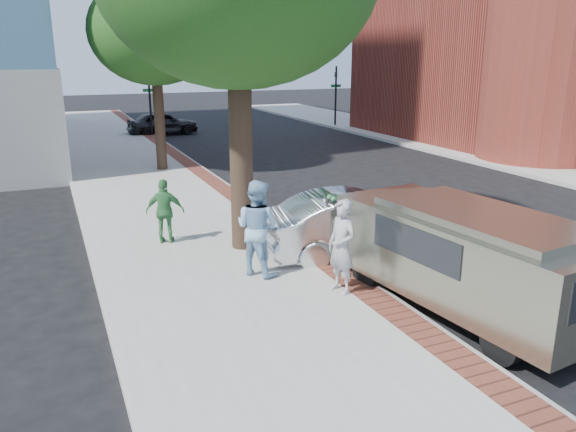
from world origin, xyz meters
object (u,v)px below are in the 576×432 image
parking_meter (331,215)px  person_officer (257,228)px  sedan_silver (361,224)px  person_gray (342,247)px  person_green (165,211)px  bg_car (163,123)px  van (457,252)px

parking_meter → person_officer: 1.69m
parking_meter → sedan_silver: parking_meter is taller
sedan_silver → person_gray: bearing=147.7°
person_gray → person_green: 4.89m
person_gray → person_officer: size_ratio=0.92×
bg_car → sedan_silver: bearing=176.2°
parking_meter → person_green: size_ratio=0.96×
person_officer → bg_car: person_officer is taller
van → parking_meter: bearing=107.2°
person_officer → van: bearing=-167.5°
person_gray → person_officer: bearing=-154.4°
parking_meter → bg_car: bearing=87.8°
sedan_silver → bg_car: (-0.13, 22.27, -0.07)m
parking_meter → person_green: person_green is taller
person_green → bg_car: (3.88, 19.99, -0.24)m
van → person_green: bearing=121.2°
person_green → sedan_silver: size_ratio=0.34×
bg_car → parking_meter: bearing=173.7°
person_gray → person_officer: (-1.12, 1.50, 0.08)m
parking_meter → person_gray: 1.64m
person_officer → bg_car: (2.57, 22.72, -0.45)m
person_officer → person_green: (-1.32, 2.73, -0.21)m
person_gray → van: 2.07m
person_green → sedan_silver: (4.01, -2.29, -0.17)m
person_green → sedan_silver: person_green is taller
sedan_silver → van: 3.08m
parking_meter → person_officer: bearing=-179.0°
sedan_silver → person_green: bearing=67.0°
person_green → van: van is taller
person_gray → person_green: (-2.43, 4.23, -0.13)m
van → bg_car: bearing=83.9°
person_officer → sedan_silver: bearing=-115.7°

